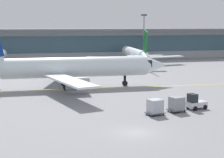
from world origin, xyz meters
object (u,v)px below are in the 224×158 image
gate_airplane_2 (135,54)px  cargo_dolly_trailing (155,107)px  taxiing_regional_jet (73,68)px  cargo_dolly_lead (177,104)px  apron_light_mast_2 (144,35)px  baggage_tug (195,102)px

gate_airplane_2 → cargo_dolly_trailing: size_ratio=12.05×
taxiing_regional_jet → cargo_dolly_lead: size_ratio=14.33×
gate_airplane_2 → apron_light_mast_2: 14.38m
baggage_tug → apron_light_mast_2: apron_light_mast_2 is taller
gate_airplane_2 → cargo_dolly_trailing: 55.77m
baggage_tug → gate_airplane_2: bearing=66.7°
cargo_dolly_lead → apron_light_mast_2: (16.62, 65.16, 6.65)m
cargo_dolly_lead → apron_light_mast_2: 67.57m
gate_airplane_2 → baggage_tug: gate_airplane_2 is taller
gate_airplane_2 → baggage_tug: (-7.19, -52.40, -2.04)m
apron_light_mast_2 → gate_airplane_2: bearing=-118.4°
cargo_dolly_lead → gate_airplane_2: bearing=63.7°
taxiing_regional_jet → gate_airplane_2: bearing=58.0°
gate_airplane_2 → cargo_dolly_lead: 54.22m
gate_airplane_2 → apron_light_mast_2: (6.44, 11.93, 4.78)m
cargo_dolly_lead → cargo_dolly_trailing: size_ratio=1.00×
gate_airplane_2 → taxiing_regional_jet: (-20.73, -32.42, 0.56)m
gate_airplane_2 → apron_light_mast_2: size_ratio=2.10×
gate_airplane_2 → taxiing_regional_jet: 38.48m
baggage_tug → cargo_dolly_lead: size_ratio=1.17×
cargo_dolly_trailing → baggage_tug: bearing=-0.0°
cargo_dolly_trailing → gate_airplane_2: bearing=60.7°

